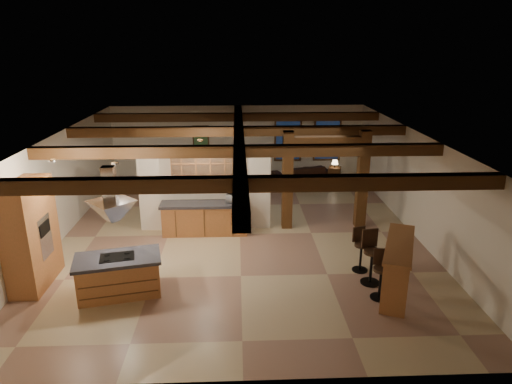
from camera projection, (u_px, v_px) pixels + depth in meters
ground at (240, 234)px, 13.16m from camera, size 12.00×12.00×0.00m
room_walls at (239, 175)px, 12.61m from camera, size 12.00×12.00×12.00m
ceiling_beams at (239, 140)px, 12.30m from camera, size 10.00×12.00×0.28m
timber_posts at (326, 170)px, 13.18m from camera, size 2.50×0.30×2.90m
partition_wall at (205, 193)px, 13.25m from camera, size 3.80×0.18×2.20m
pantry_cabinet at (31, 235)px, 10.13m from camera, size 0.67×1.60×2.40m
back_counter at (205, 218)px, 13.08m from camera, size 2.50×0.66×0.94m
upper_display_cabinet at (204, 170)px, 12.84m from camera, size 1.80×0.36×0.95m
range_hood at (113, 218)px, 9.50m from camera, size 1.10×1.10×1.40m
back_windows at (307, 140)px, 18.43m from camera, size 2.70×0.07×1.70m
framed_art at (201, 136)px, 18.20m from camera, size 0.65×0.05×0.85m
recessed_cans at (128, 154)px, 10.33m from camera, size 3.16×2.46×0.03m
kitchen_island at (119, 275)px, 9.92m from camera, size 1.98×1.33×0.90m
dining_table at (219, 190)px, 16.15m from camera, size 1.86×1.41×0.58m
sofa at (301, 174)px, 18.03m from camera, size 2.36×1.46×0.65m
microwave at (235, 198)px, 12.93m from camera, size 0.55×0.48×0.26m
bar_counter at (398, 259)px, 9.92m from camera, size 1.36×2.28×1.17m
side_table at (334, 174)px, 18.06m from camera, size 0.58×0.58×0.58m
table_lamp at (335, 162)px, 17.90m from camera, size 0.25×0.25×0.30m
bar_stool_a at (381, 274)px, 9.75m from camera, size 0.38×0.40×1.10m
bar_stool_b at (371, 257)px, 10.34m from camera, size 0.44×0.46×1.26m
bar_stool_c at (360, 249)px, 10.94m from camera, size 0.39×0.41×1.08m
dining_chairs at (219, 183)px, 16.06m from camera, size 2.12×2.12×1.11m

